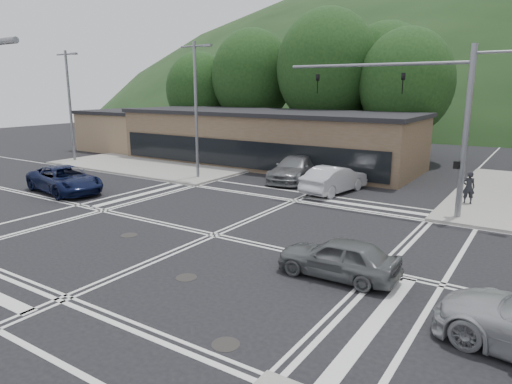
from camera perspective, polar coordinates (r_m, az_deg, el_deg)
The scene contains 19 objects.
ground at distance 19.52m, azimuth -5.27°, elevation -5.38°, with size 120.00×120.00×0.00m, color black.
sidewalk_nw at distance 40.15m, azimuth -8.81°, elevation 4.15°, with size 16.00×16.00×0.15m, color gray.
commercial_row at distance 37.29m, azimuth 1.27°, elevation 6.62°, with size 24.00×8.00×4.00m, color brown.
commercial_nw at distance 47.70m, azimuth -15.41°, elevation 7.31°, with size 8.00×7.00×3.60m, color #846B4F.
hill_north at distance 105.28m, azimuth 27.10°, elevation 8.23°, with size 252.00×126.00×140.00m, color #1B3216.
tree_n_a at distance 46.21m, azimuth -0.48°, elevation 14.23°, with size 8.00×8.00×11.75m.
tree_n_b at distance 42.33m, azimuth 8.90°, elevation 15.08°, with size 9.00×9.00×12.98m.
tree_n_c at distance 39.90m, azimuth 18.25°, elevation 12.86°, with size 7.60×7.60×10.87m.
tree_n_d at distance 49.01m, azimuth -7.13°, elevation 12.54°, with size 6.80×6.80×9.76m.
tree_n_e at distance 44.60m, azimuth 15.89°, elevation 13.80°, with size 8.40×8.40×11.98m.
streetlight_nw at distance 30.87m, azimuth -7.44°, elevation 10.87°, with size 2.50×0.25×9.00m.
streetlight_w at distance 40.94m, azimuth -22.23°, elevation 10.52°, with size 2.50×0.25×9.00m.
signal_mast_ne at distance 23.16m, azimuth 21.88°, elevation 9.45°, with size 11.65×0.30×8.00m.
car_blue_west at distance 29.35m, azimuth -22.80°, elevation 1.45°, with size 2.58×5.61×1.56m, color #0B1334.
car_grey_center at distance 15.32m, azimuth 10.26°, elevation -8.05°, with size 1.61×4.01×1.37m, color #575A5B.
car_queue_a at distance 27.38m, azimuth 9.77°, elevation 1.58°, with size 1.70×4.89×1.61m, color #B4B5BB.
car_queue_b at distance 33.28m, azimuth 14.19°, elevation 3.20°, with size 1.66×4.14×1.41m, color white.
car_northbound at distance 30.56m, azimuth 4.95°, elevation 2.93°, with size 2.31×5.68×1.65m, color slate.
pedestrian at distance 26.34m, azimuth 25.04°, elevation 0.52°, with size 0.62×0.41×1.71m, color black.
Camera 1 is at (11.59, -14.47, 6.13)m, focal length 32.00 mm.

